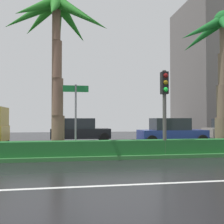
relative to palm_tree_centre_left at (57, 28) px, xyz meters
The scene contains 10 objects.
ground_plane 6.03m from the palm_tree_centre_left, 71.62° to the left, with size 90.00×42.00×0.10m, color black.
near_lane_divider_stripe 7.87m from the palm_tree_centre_left, 84.21° to the right, with size 81.00×0.14×0.01m, color white.
median_strip 5.72m from the palm_tree_centre_left, 49.49° to the left, with size 85.50×4.00×0.15m, color #2D6B33.
median_hedge 5.37m from the palm_tree_centre_left, 54.55° to the right, with size 76.50×0.70×0.60m.
palm_tree_centre_left is the anchor object (origin of this frame).
palm_tree_centre 8.10m from the palm_tree_centre_left, ahead, with size 4.69×4.33×6.89m.
traffic_signal_median_right 5.67m from the palm_tree_centre_left, 12.82° to the right, with size 0.28×0.43×3.63m.
street_name_sign 3.78m from the palm_tree_centre_left, 27.71° to the right, with size 1.10×0.08×3.00m.
car_in_traffic_leading 9.34m from the palm_tree_centre_left, 79.73° to the left, with size 4.30×2.02×1.72m.
car_in_traffic_second 9.74m from the palm_tree_centre_left, 31.66° to the left, with size 4.30×2.02×1.72m.
Camera 1 is at (-0.04, -4.55, 1.66)m, focal length 42.45 mm.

